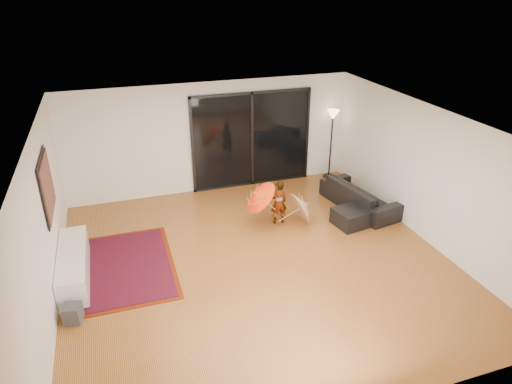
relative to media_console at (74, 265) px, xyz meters
name	(u,v)px	position (x,y,z in m)	size (l,w,h in m)	color
floor	(258,262)	(3.25, -0.57, -0.26)	(7.00, 7.00, 0.00)	#AD642F
ceiling	(258,124)	(3.25, -0.57, 2.44)	(7.00, 7.00, 0.00)	white
wall_back	(212,138)	(3.25, 2.93, 1.09)	(7.00, 7.00, 0.00)	silver
wall_front	(359,331)	(3.25, -4.07, 1.09)	(7.00, 7.00, 0.00)	silver
wall_left	(43,230)	(-0.25, -0.57, 1.09)	(7.00, 7.00, 0.00)	silver
wall_right	(426,174)	(6.75, -0.57, 1.09)	(7.00, 7.00, 0.00)	silver
sliding_door	(252,140)	(4.25, 2.89, 0.94)	(3.06, 0.07, 2.40)	black
painting	(47,186)	(-0.21, 0.43, 1.39)	(0.04, 1.28, 1.08)	black
media_console	(74,265)	(0.00, 0.00, 0.00)	(0.48, 1.90, 0.53)	white
speaker	(73,313)	(0.00, -1.20, -0.12)	(0.26, 0.26, 0.30)	#424244
persian_rug	(124,267)	(0.83, 0.06, -0.25)	(1.82, 2.53, 0.02)	#601C08
sofa	(359,196)	(6.20, 0.84, 0.03)	(2.04, 0.80, 0.60)	black
ottoman	(350,217)	(5.60, 0.15, -0.08)	(0.64, 0.64, 0.37)	black
floor_lamp	(332,125)	(6.35, 2.68, 1.18)	(0.31, 0.31, 1.83)	black
child	(279,202)	(4.16, 0.73, 0.24)	(0.36, 0.24, 1.00)	#999999
parasol_orange	(255,197)	(3.61, 0.68, 0.47)	(0.68, 0.78, 0.86)	red
parasol_white	(307,201)	(4.76, 0.58, 0.24)	(0.52, 0.79, 0.90)	white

